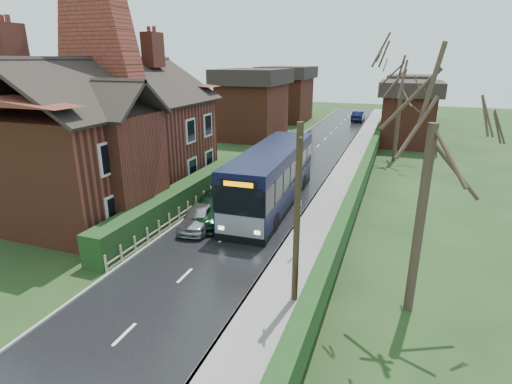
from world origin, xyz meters
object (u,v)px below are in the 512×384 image
at_px(car_green, 212,208).
at_px(bus_stop_sign, 299,220).
at_px(bus, 272,178).
at_px(brick_house, 109,133).
at_px(car_silver, 200,216).
at_px(telegraph_pole, 297,218).

distance_m(car_green, bus_stop_sign, 6.25).
bearing_deg(bus, brick_house, -166.61).
distance_m(car_silver, telegraph_pole, 8.74).
bearing_deg(telegraph_pole, car_silver, 123.53).
distance_m(bus, telegraph_pole, 10.59).
relative_size(car_green, telegraph_pole, 0.74).
bearing_deg(car_silver, brick_house, 156.27).
relative_size(bus_stop_sign, telegraph_pole, 0.40).
height_order(brick_house, bus_stop_sign, brick_house).
xyz_separation_m(car_green, bus_stop_sign, (5.60, -2.56, 1.05)).
bearing_deg(brick_house, bus, 15.43).
height_order(brick_house, bus, brick_house).
xyz_separation_m(bus_stop_sign, telegraph_pole, (0.80, -3.70, 1.64)).
relative_size(brick_house, car_silver, 3.86).
relative_size(brick_house, bus_stop_sign, 5.44).
bearing_deg(car_green, telegraph_pole, -52.23).
relative_size(car_silver, telegraph_pole, 0.56).
relative_size(car_silver, car_green, 0.76).
distance_m(car_green, telegraph_pole, 9.35).
bearing_deg(telegraph_pole, car_green, 116.90).
height_order(bus, car_green, bus).
bearing_deg(telegraph_pole, bus, 93.74).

